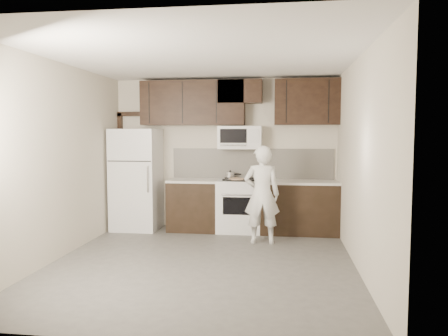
% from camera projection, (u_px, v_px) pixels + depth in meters
% --- Properties ---
extents(floor, '(4.50, 4.50, 0.00)m').
position_uv_depth(floor, '(203.00, 263.00, 5.82)').
color(floor, '#4E4C49').
rests_on(floor, ground).
extents(back_wall, '(4.00, 0.00, 4.00)m').
position_uv_depth(back_wall, '(225.00, 154.00, 7.94)').
color(back_wall, beige).
rests_on(back_wall, ground).
extents(ceiling, '(4.50, 4.50, 0.00)m').
position_uv_depth(ceiling, '(202.00, 57.00, 5.61)').
color(ceiling, white).
rests_on(ceiling, back_wall).
extents(counter_run, '(2.95, 0.64, 0.91)m').
position_uv_depth(counter_run, '(257.00, 206.00, 7.62)').
color(counter_run, black).
rests_on(counter_run, floor).
extents(stove, '(0.76, 0.66, 0.94)m').
position_uv_depth(stove, '(239.00, 205.00, 7.66)').
color(stove, silver).
rests_on(stove, floor).
extents(backsplash, '(2.90, 0.02, 0.54)m').
position_uv_depth(backsplash, '(252.00, 164.00, 7.87)').
color(backsplash, beige).
rests_on(backsplash, counter_run).
extents(upper_cabinets, '(3.48, 0.35, 0.78)m').
position_uv_depth(upper_cabinets, '(235.00, 101.00, 7.66)').
color(upper_cabinets, black).
rests_on(upper_cabinets, back_wall).
extents(microwave, '(0.76, 0.42, 0.40)m').
position_uv_depth(microwave, '(240.00, 138.00, 7.68)').
color(microwave, silver).
rests_on(microwave, upper_cabinets).
extents(refrigerator, '(0.80, 0.76, 1.80)m').
position_uv_depth(refrigerator, '(137.00, 179.00, 7.82)').
color(refrigerator, silver).
rests_on(refrigerator, floor).
extents(door_trim, '(0.50, 0.08, 2.12)m').
position_uv_depth(door_trim, '(123.00, 159.00, 8.16)').
color(door_trim, black).
rests_on(door_trim, floor).
extents(saucepan, '(0.28, 0.16, 0.16)m').
position_uv_depth(saucepan, '(230.00, 175.00, 7.79)').
color(saucepan, silver).
rests_on(saucepan, stove).
extents(baking_tray, '(0.43, 0.34, 0.02)m').
position_uv_depth(baking_tray, '(237.00, 180.00, 7.52)').
color(baking_tray, black).
rests_on(baking_tray, counter_run).
extents(pizza, '(0.30, 0.30, 0.02)m').
position_uv_depth(pizza, '(237.00, 179.00, 7.52)').
color(pizza, '#CDAD8A').
rests_on(pizza, baking_tray).
extents(person, '(0.59, 0.42, 1.54)m').
position_uv_depth(person, '(262.00, 195.00, 6.82)').
color(person, white).
rests_on(person, floor).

